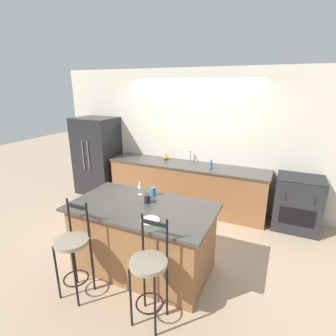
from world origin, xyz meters
TOP-DOWN VIEW (x-y plane):
  - ground_plane at (0.00, 0.00)m, footprint 18.00×18.00m
  - wall_back at (0.00, 0.71)m, footprint 6.00×0.07m
  - back_counter at (0.00, 0.38)m, footprint 3.16×0.69m
  - sink_faucet at (0.00, 0.59)m, footprint 0.02×0.13m
  - kitchen_island at (0.16, -1.62)m, footprint 1.85×1.03m
  - refrigerator at (-2.12, 0.33)m, footprint 0.89×0.76m
  - oven_range at (2.03, 0.39)m, footprint 0.73×0.63m
  - bar_stool_near at (-0.32, -2.36)m, footprint 0.38×0.38m
  - bar_stool_far at (0.64, -2.33)m, footprint 0.38×0.38m
  - dinner_plate at (0.44, -1.92)m, footprint 0.22×0.22m
  - wine_glass at (-0.04, -1.32)m, footprint 0.06×0.06m
  - coffee_mug at (0.18, -1.51)m, footprint 0.11×0.08m
  - tumbler_cup at (0.14, -1.27)m, footprint 0.07×0.07m
  - pumpkin_decoration at (-0.50, 0.49)m, footprint 0.11×0.11m
  - soap_bottle at (0.53, 0.27)m, footprint 0.05×0.05m

SIDE VIEW (x-z plane):
  - ground_plane at x=0.00m, z-range 0.00..0.00m
  - back_counter at x=0.00m, z-range 0.00..0.91m
  - kitchen_island at x=0.16m, z-range 0.00..0.93m
  - oven_range at x=2.03m, z-range 0.00..0.93m
  - bar_stool_near at x=-0.32m, z-range 0.03..1.19m
  - bar_stool_far at x=0.64m, z-range 0.03..1.19m
  - refrigerator at x=-2.12m, z-range 0.00..1.71m
  - dinner_plate at x=0.44m, z-range 0.92..0.94m
  - pumpkin_decoration at x=-0.50m, z-range 0.90..1.01m
  - coffee_mug at x=0.18m, z-range 0.92..1.03m
  - soap_bottle at x=0.53m, z-range 0.89..1.07m
  - tumbler_cup at x=0.14m, z-range 0.92..1.04m
  - sink_faucet at x=0.00m, z-range 0.94..1.16m
  - wine_glass at x=-0.04m, z-range 0.97..1.18m
  - wall_back at x=0.00m, z-range 0.00..2.70m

